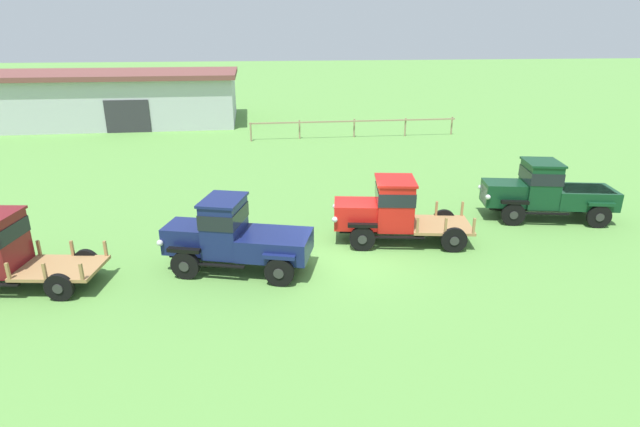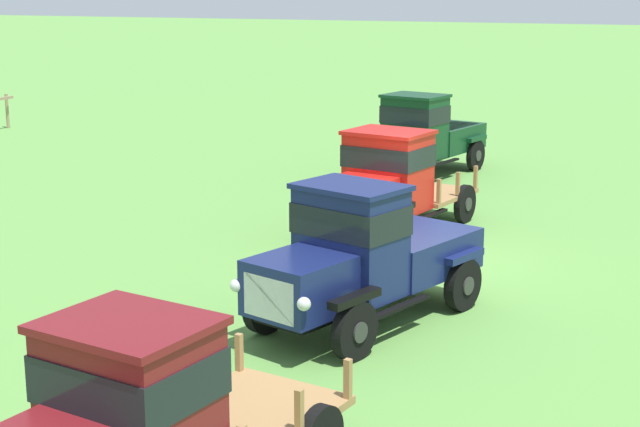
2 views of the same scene
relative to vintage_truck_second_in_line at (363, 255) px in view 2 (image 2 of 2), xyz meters
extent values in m
plane|color=#5B9342|center=(3.64, 0.21, -1.15)|extent=(240.00, 240.00, 0.00)
cylinder|color=#997F60|center=(15.22, 20.25, -0.50)|extent=(0.12, 0.12, 1.30)
cylinder|color=black|center=(-4.61, 0.29, -0.74)|extent=(0.83, 0.28, 0.81)
cylinder|color=#2D2D2D|center=(-4.60, 0.38, -0.74)|extent=(0.29, 0.07, 0.28)
cube|color=maroon|center=(-6.79, -0.21, 0.22)|extent=(1.39, 1.62, 1.65)
cube|color=black|center=(-6.79, -0.21, 0.60)|extent=(1.44, 1.66, 0.46)
cube|color=maroon|center=(-6.79, -0.21, 1.09)|extent=(1.52, 1.71, 0.08)
cube|color=#9E7547|center=(-5.08, -0.48, -0.55)|extent=(2.52, 1.99, 0.10)
cube|color=#9E7547|center=(-5.97, 0.46, -0.26)|extent=(0.09, 0.09, 0.48)
cube|color=#9E7547|center=(-5.20, -1.26, -0.26)|extent=(0.09, 0.09, 0.48)
cube|color=#9E7547|center=(-4.96, 0.30, -0.26)|extent=(0.09, 0.09, 0.48)
cube|color=#9E7547|center=(-4.18, -1.42, -0.26)|extent=(0.09, 0.09, 0.48)
cube|color=#9E7547|center=(-3.94, 0.14, -0.26)|extent=(0.09, 0.09, 0.48)
cylinder|color=black|center=(-1.52, -0.46, -0.70)|extent=(0.91, 0.44, 0.89)
cylinder|color=#2D2D2D|center=(-1.55, -0.57, -0.70)|extent=(0.31, 0.12, 0.31)
cylinder|color=black|center=(-1.01, 1.23, -0.70)|extent=(0.91, 0.44, 0.89)
cylinder|color=#2D2D2D|center=(-0.97, 1.33, -0.70)|extent=(0.31, 0.12, 0.31)
cylinder|color=black|center=(1.29, -1.31, -0.70)|extent=(0.91, 0.44, 0.89)
cylinder|color=#2D2D2D|center=(1.26, -1.42, -0.70)|extent=(0.31, 0.12, 0.31)
cylinder|color=black|center=(1.80, 0.37, -0.70)|extent=(0.91, 0.44, 0.89)
cylinder|color=#2D2D2D|center=(1.84, 0.48, -0.70)|extent=(0.31, 0.12, 0.31)
cube|color=black|center=(0.08, -0.02, -0.62)|extent=(4.31, 2.15, 0.12)
cube|color=#141E51|center=(-1.46, 0.44, -0.14)|extent=(1.66, 1.58, 0.84)
cube|color=silver|center=(-2.08, 0.63, -0.18)|extent=(0.34, 0.95, 0.63)
sphere|color=silver|center=(-2.28, 0.00, -0.12)|extent=(0.20, 0.20, 0.20)
sphere|color=silver|center=(-1.90, 1.27, -0.12)|extent=(0.20, 0.20, 0.20)
cube|color=black|center=(-1.52, -0.46, -0.21)|extent=(1.04, 0.49, 0.12)
cube|color=black|center=(-1.01, 1.23, -0.21)|extent=(1.04, 0.49, 0.12)
cube|color=#141E51|center=(-0.30, 0.09, 0.28)|extent=(1.47, 1.80, 1.68)
cube|color=black|center=(-0.30, 0.09, 0.66)|extent=(1.52, 1.84, 0.47)
cube|color=#141E51|center=(-0.30, 0.09, 1.16)|extent=(1.59, 1.89, 0.08)
cube|color=black|center=(-0.45, -0.77, -0.64)|extent=(1.47, 0.57, 0.05)
cube|color=black|center=(0.06, 0.89, -0.64)|extent=(1.47, 0.57, 0.05)
cube|color=#141E51|center=(1.24, -0.38, -0.22)|extent=(2.52, 2.18, 0.69)
cube|color=black|center=(1.24, -0.38, 0.09)|extent=(2.12, 1.84, 0.06)
cube|color=#141E51|center=(1.29, -1.31, -0.21)|extent=(1.00, 0.48, 0.12)
cube|color=#141E51|center=(1.80, 0.37, -0.21)|extent=(1.00, 0.48, 0.12)
cylinder|color=black|center=(4.27, 0.83, -0.71)|extent=(0.90, 0.30, 0.88)
cylinder|color=#2D2D2D|center=(4.25, 0.74, -0.71)|extent=(0.31, 0.08, 0.31)
cylinder|color=black|center=(4.59, 2.64, -0.71)|extent=(0.90, 0.30, 0.88)
cylinder|color=#2D2D2D|center=(4.60, 2.73, -0.71)|extent=(0.31, 0.08, 0.31)
cylinder|color=black|center=(7.35, 0.29, -0.71)|extent=(0.90, 0.30, 0.88)
cylinder|color=#2D2D2D|center=(7.33, 0.20, -0.71)|extent=(0.31, 0.08, 0.31)
cylinder|color=black|center=(7.67, 2.09, -0.71)|extent=(0.90, 0.30, 0.88)
cylinder|color=#2D2D2D|center=(7.68, 2.18, -0.71)|extent=(0.31, 0.08, 0.31)
cube|color=black|center=(5.85, 1.48, -0.62)|extent=(4.56, 1.77, 0.12)
cube|color=red|center=(4.21, 1.77, -0.13)|extent=(1.70, 1.52, 0.88)
cube|color=silver|center=(3.50, 1.90, -0.17)|extent=(0.23, 1.00, 0.66)
sphere|color=silver|center=(3.37, 1.22, -0.10)|extent=(0.20, 0.20, 0.20)
sphere|color=silver|center=(3.61, 2.58, -0.10)|extent=(0.20, 0.20, 0.20)
cube|color=black|center=(4.27, 0.83, -0.21)|extent=(1.04, 0.37, 0.12)
cube|color=black|center=(4.59, 2.64, -0.21)|extent=(1.04, 0.37, 0.12)
cube|color=red|center=(5.55, 1.54, 0.26)|extent=(1.49, 1.80, 1.65)
cube|color=black|center=(5.55, 1.54, 0.63)|extent=(1.55, 1.85, 0.46)
cube|color=red|center=(5.55, 1.54, 1.12)|extent=(1.63, 1.90, 0.08)
cube|color=black|center=(5.51, 0.63, -0.64)|extent=(1.72, 0.44, 0.05)
cube|color=black|center=(5.83, 2.40, -0.64)|extent=(1.72, 0.44, 0.05)
cube|color=#9E7547|center=(7.20, 1.25, -0.51)|extent=(2.40, 2.17, 0.10)
cube|color=#9E7547|center=(6.11, 0.55, -0.19)|extent=(0.09, 0.09, 0.54)
cube|color=#9E7547|center=(6.41, 2.27, -0.19)|extent=(0.09, 0.09, 0.54)
cube|color=#9E7547|center=(7.04, 0.39, -0.19)|extent=(0.09, 0.09, 0.54)
cube|color=#9E7547|center=(7.35, 2.10, -0.19)|extent=(0.09, 0.09, 0.54)
cube|color=#9E7547|center=(7.98, 0.22, -0.19)|extent=(0.09, 0.09, 0.54)
cube|color=#9E7547|center=(8.28, 1.94, -0.19)|extent=(0.09, 0.09, 0.54)
cylinder|color=black|center=(10.60, 2.37, -0.70)|extent=(0.92, 0.34, 0.90)
cylinder|color=#2D2D2D|center=(10.58, 2.28, -0.70)|extent=(0.32, 0.10, 0.32)
cylinder|color=black|center=(10.97, 4.08, -0.70)|extent=(0.92, 0.34, 0.90)
cylinder|color=#2D2D2D|center=(10.99, 4.18, -0.70)|extent=(0.32, 0.10, 0.32)
cylinder|color=black|center=(13.74, 1.70, -0.70)|extent=(0.92, 0.34, 0.90)
cylinder|color=#2D2D2D|center=(13.72, 1.60, -0.70)|extent=(0.32, 0.10, 0.32)
cylinder|color=black|center=(14.11, 3.41, -0.70)|extent=(0.92, 0.34, 0.90)
cylinder|color=#2D2D2D|center=(14.13, 3.50, -0.70)|extent=(0.32, 0.10, 0.32)
cube|color=black|center=(12.26, 2.91, -0.61)|extent=(4.71, 1.91, 0.12)
cube|color=#0F381E|center=(10.56, 3.28, -0.10)|extent=(1.76, 1.52, 0.90)
cube|color=silver|center=(9.84, 3.43, -0.15)|extent=(0.26, 0.95, 0.68)
sphere|color=silver|center=(9.69, 2.79, -0.08)|extent=(0.20, 0.20, 0.20)
sphere|color=silver|center=(9.96, 4.08, -0.08)|extent=(0.20, 0.20, 0.20)
cube|color=black|center=(10.60, 2.37, -0.19)|extent=(1.06, 0.41, 0.12)
cube|color=black|center=(10.97, 4.08, -0.19)|extent=(1.06, 0.41, 0.12)
cube|color=#0F381E|center=(11.89, 2.99, 0.29)|extent=(1.49, 1.76, 1.70)
cube|color=black|center=(11.89, 2.99, 0.68)|extent=(1.54, 1.80, 0.48)
cube|color=#0F381E|center=(11.89, 2.99, 1.18)|extent=(1.62, 1.85, 0.08)
cube|color=black|center=(11.83, 2.13, -0.63)|extent=(1.66, 0.49, 0.05)
cube|color=black|center=(12.19, 3.80, -0.63)|extent=(1.66, 0.49, 0.05)
cube|color=#0F381E|center=(13.59, 2.62, -0.19)|extent=(2.57, 2.05, 0.72)
cube|color=black|center=(13.59, 2.62, 0.14)|extent=(2.17, 1.74, 0.06)
cube|color=#0F381E|center=(13.74, 1.70, -0.19)|extent=(1.01, 0.40, 0.12)
cube|color=#0F381E|center=(14.11, 3.41, -0.19)|extent=(1.01, 0.40, 0.12)
camera|label=1|loc=(0.68, -14.60, 5.98)|focal=28.00mm
camera|label=2|loc=(-14.08, -5.34, 4.22)|focal=55.00mm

